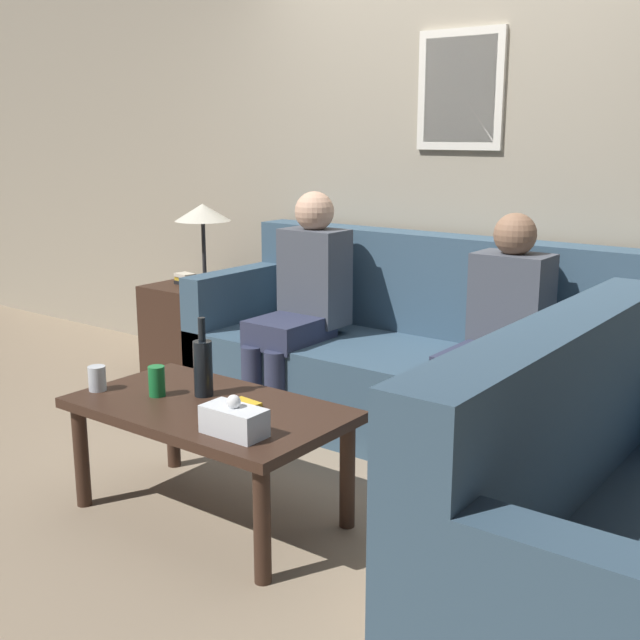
# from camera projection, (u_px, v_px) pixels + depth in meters

# --- Properties ---
(ground_plane) EXTENTS (16.00, 16.00, 0.00)m
(ground_plane) POSITION_uv_depth(u_px,v_px,m) (352.00, 460.00, 3.74)
(ground_plane) COLOR gray
(wall_back) EXTENTS (9.00, 0.08, 2.60)m
(wall_back) POSITION_uv_depth(u_px,v_px,m) (461.00, 169.00, 4.21)
(wall_back) COLOR #9E937F
(wall_back) RESTS_ON ground_plane
(couch_main) EXTENTS (2.31, 0.87, 0.97)m
(couch_main) POSITION_uv_depth(u_px,v_px,m) (412.00, 366.00, 4.08)
(couch_main) COLOR #385166
(couch_main) RESTS_ON ground_plane
(coffee_table) EXTENTS (1.09, 0.62, 0.46)m
(coffee_table) POSITION_uv_depth(u_px,v_px,m) (209.00, 420.00, 3.11)
(coffee_table) COLOR #382319
(coffee_table) RESTS_ON ground_plane
(side_table_with_lamp) EXTENTS (0.52, 0.52, 1.08)m
(side_table_with_lamp) POSITION_uv_depth(u_px,v_px,m) (199.00, 324.00, 4.90)
(side_table_with_lamp) COLOR #382319
(side_table_with_lamp) RESTS_ON ground_plane
(wine_bottle) EXTENTS (0.08, 0.08, 0.32)m
(wine_bottle) POSITION_uv_depth(u_px,v_px,m) (203.00, 366.00, 3.17)
(wine_bottle) COLOR black
(wine_bottle) RESTS_ON coffee_table
(drinking_glass) EXTENTS (0.07, 0.07, 0.10)m
(drinking_glass) POSITION_uv_depth(u_px,v_px,m) (97.00, 378.00, 3.25)
(drinking_glass) COLOR silver
(drinking_glass) RESTS_ON coffee_table
(book_stack) EXTENTS (0.13, 0.10, 0.02)m
(book_stack) POSITION_uv_depth(u_px,v_px,m) (243.00, 404.00, 3.07)
(book_stack) COLOR gold
(book_stack) RESTS_ON coffee_table
(soda_can) EXTENTS (0.07, 0.07, 0.12)m
(soda_can) POSITION_uv_depth(u_px,v_px,m) (157.00, 381.00, 3.18)
(soda_can) COLOR #197A38
(soda_can) RESTS_ON coffee_table
(tissue_box) EXTENTS (0.23, 0.12, 0.15)m
(tissue_box) POSITION_uv_depth(u_px,v_px,m) (234.00, 420.00, 2.77)
(tissue_box) COLOR silver
(tissue_box) RESTS_ON coffee_table
(person_left) EXTENTS (0.34, 0.59, 1.19)m
(person_left) POSITION_uv_depth(u_px,v_px,m) (302.00, 298.00, 4.17)
(person_left) COLOR #2D334C
(person_left) RESTS_ON ground_plane
(person_right) EXTENTS (0.34, 0.64, 1.14)m
(person_right) POSITION_uv_depth(u_px,v_px,m) (497.00, 333.00, 3.56)
(person_right) COLOR #2D334C
(person_right) RESTS_ON ground_plane
(teddy_bear) EXTENTS (0.20, 0.20, 0.32)m
(teddy_bear) POSITION_uv_depth(u_px,v_px,m) (424.00, 577.00, 2.50)
(teddy_bear) COLOR tan
(teddy_bear) RESTS_ON ground_plane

